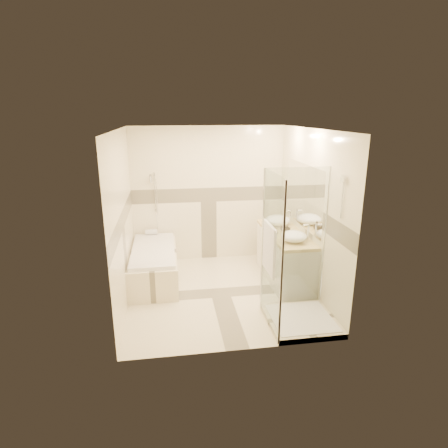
{
  "coord_description": "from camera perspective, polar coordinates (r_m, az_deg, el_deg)",
  "views": [
    {
      "loc": [
        -0.74,
        -5.27,
        2.73
      ],
      "look_at": [
        0.1,
        0.25,
        1.05
      ],
      "focal_mm": 30.0,
      "sensor_mm": 36.0,
      "label": 1
    }
  ],
  "objects": [
    {
      "name": "vessel_sink_far",
      "position": [
        5.73,
        10.6,
        -1.86
      ],
      "size": [
        0.39,
        0.39,
        0.16
      ],
      "primitive_type": "ellipsoid",
      "color": "white",
      "rests_on": "vanity"
    },
    {
      "name": "faucet_far",
      "position": [
        5.78,
        12.66,
        -1.04
      ],
      "size": [
        0.11,
        0.03,
        0.26
      ],
      "color": "silver",
      "rests_on": "vanity"
    },
    {
      "name": "amenity_bottle_b",
      "position": [
        6.19,
        9.1,
        -0.46
      ],
      "size": [
        0.13,
        0.13,
        0.14
      ],
      "primitive_type": "imported",
      "rotation": [
        0.0,
        0.0,
        -0.2
      ],
      "color": "black",
      "rests_on": "vanity"
    },
    {
      "name": "bathtub",
      "position": [
        6.4,
        -10.61,
        -5.8
      ],
      "size": [
        0.75,
        1.7,
        0.56
      ],
      "color": "beige",
      "rests_on": "ground"
    },
    {
      "name": "rolled_towel",
      "position": [
        7.0,
        -11.01,
        -1.21
      ],
      "size": [
        0.22,
        0.1,
        0.1
      ],
      "primitive_type": "cylinder",
      "rotation": [
        0.0,
        1.57,
        0.0
      ],
      "color": "silver",
      "rests_on": "bathtub"
    },
    {
      "name": "folded_towels",
      "position": [
        6.74,
        7.59,
        0.7
      ],
      "size": [
        0.14,
        0.23,
        0.07
      ],
      "primitive_type": "cube",
      "rotation": [
        0.0,
        0.0,
        0.03
      ],
      "color": "silver",
      "rests_on": "vanity"
    },
    {
      "name": "room",
      "position": [
        5.54,
        -0.09,
        1.34
      ],
      "size": [
        2.82,
        3.02,
        2.52
      ],
      "color": "beige",
      "rests_on": "ground"
    },
    {
      "name": "vessel_sink_near",
      "position": [
        6.51,
        8.17,
        0.56
      ],
      "size": [
        0.43,
        0.43,
        0.17
      ],
      "primitive_type": "ellipsoid",
      "color": "white",
      "rests_on": "vanity"
    },
    {
      "name": "faucet_near",
      "position": [
        6.56,
        10.0,
        1.2
      ],
      "size": [
        0.11,
        0.03,
        0.26
      ],
      "color": "silver",
      "rests_on": "vanity"
    },
    {
      "name": "shower_enclosure",
      "position": [
        5.09,
        10.42,
        -9.46
      ],
      "size": [
        0.96,
        0.93,
        2.04
      ],
      "color": "beige",
      "rests_on": "ground"
    },
    {
      "name": "amenity_bottle_a",
      "position": [
        6.0,
        9.68,
        -0.89
      ],
      "size": [
        0.1,
        0.1,
        0.17
      ],
      "primitive_type": "imported",
      "rotation": [
        0.0,
        0.0,
        -0.36
      ],
      "color": "black",
      "rests_on": "vanity"
    },
    {
      "name": "vanity",
      "position": [
        6.31,
        9.2,
        -4.9
      ],
      "size": [
        0.58,
        1.62,
        0.85
      ],
      "color": "silver",
      "rests_on": "ground"
    }
  ]
}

